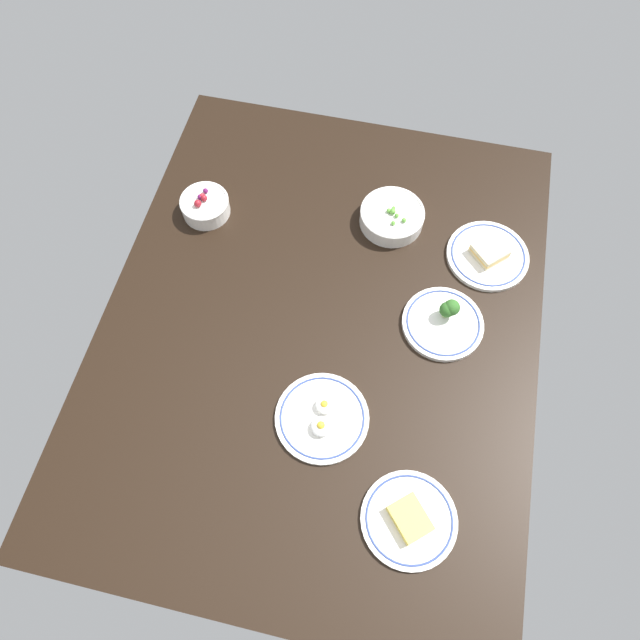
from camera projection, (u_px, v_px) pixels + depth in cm
name	position (u px, v px, depth cm)	size (l,w,h in cm)	color
dining_table	(320.00, 327.00, 149.15)	(140.25, 109.76, 4.00)	black
plate_cheese	(409.00, 519.00, 125.30)	(21.11, 21.11, 3.71)	white
bowl_peas	(392.00, 216.00, 159.03)	(17.63, 17.63, 6.00)	white
plate_sandwich	(488.00, 255.00, 155.20)	(21.95, 21.95, 4.40)	white
plate_eggs	(322.00, 418.00, 135.46)	(22.10, 22.10, 4.47)	white
bowl_berries	(205.00, 205.00, 160.34)	(13.48, 13.48, 6.88)	white
plate_broccoli	(444.00, 321.00, 146.00)	(20.56, 20.56, 7.38)	white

